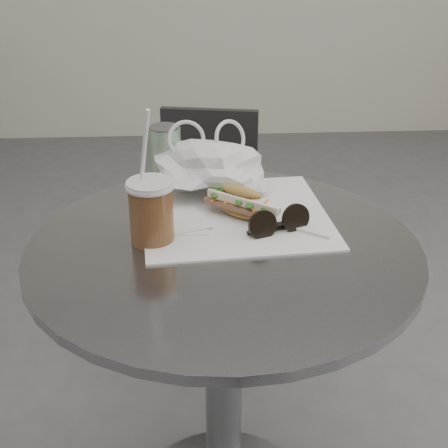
{
  "coord_description": "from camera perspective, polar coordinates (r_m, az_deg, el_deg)",
  "views": [
    {
      "loc": [
        -0.06,
        -0.85,
        1.32
      ],
      "look_at": [
        -0.0,
        0.19,
        0.79
      ],
      "focal_mm": 50.0,
      "sensor_mm": 36.0,
      "label": 1
    }
  ],
  "objects": [
    {
      "name": "sunglasses",
      "position": [
        1.23,
        5.0,
        0.04
      ],
      "size": [
        0.13,
        0.07,
        0.06
      ],
      "rotation": [
        0.0,
        0.0,
        0.35
      ],
      "color": "black",
      "rests_on": "cafe_table"
    },
    {
      "name": "sandwich_paper",
      "position": [
        1.31,
        1.0,
        0.83
      ],
      "size": [
        0.41,
        0.39,
        0.0
      ],
      "primitive_type": "cube",
      "rotation": [
        0.0,
        0.0,
        0.08
      ],
      "color": "white",
      "rests_on": "cafe_table"
    },
    {
      "name": "iced_coffee",
      "position": [
        1.19,
        -6.68,
        1.24
      ],
      "size": [
        0.09,
        0.09,
        0.27
      ],
      "color": "brown",
      "rests_on": "cafe_table"
    },
    {
      "name": "banh_mi",
      "position": [
        1.28,
        1.61,
        1.92
      ],
      "size": [
        0.2,
        0.18,
        0.07
      ],
      "rotation": [
        0.0,
        0.0,
        -0.65
      ],
      "color": "#AA7F40",
      "rests_on": "sandwich_paper"
    },
    {
      "name": "drink_can",
      "position": [
        1.45,
        -5.38,
        6.25
      ],
      "size": [
        0.07,
        0.07,
        0.14
      ],
      "color": "#60A468",
      "rests_on": "cafe_table"
    },
    {
      "name": "chair_far",
      "position": [
        2.02,
        -1.8,
        -1.99
      ],
      "size": [
        0.4,
        0.42,
        0.75
      ],
      "rotation": [
        0.0,
        0.0,
        2.97
      ],
      "color": "#2D2D2F",
      "rests_on": "ground"
    },
    {
      "name": "cafe_table",
      "position": [
        1.35,
        -0.03,
        -12.08
      ],
      "size": [
        0.76,
        0.76,
        0.74
      ],
      "color": "slate",
      "rests_on": "ground"
    },
    {
      "name": "plastic_bag",
      "position": [
        1.39,
        -1.4,
        5.06
      ],
      "size": [
        0.28,
        0.25,
        0.12
      ],
      "primitive_type": null,
      "rotation": [
        0.0,
        0.0,
        0.3
      ],
      "color": "white",
      "rests_on": "cafe_table"
    },
    {
      "name": "napkin_stack",
      "position": [
        1.28,
        -4.28,
        0.17
      ],
      "size": [
        0.14,
        0.14,
        0.01
      ],
      "color": "white",
      "rests_on": "cafe_table"
    }
  ]
}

